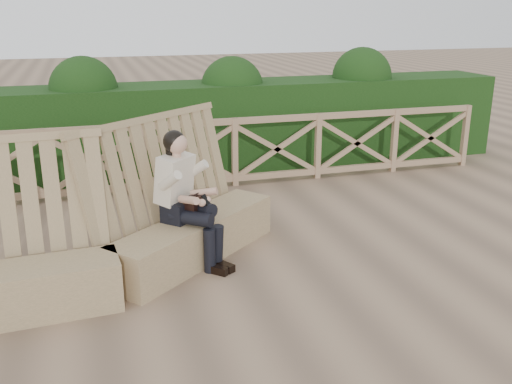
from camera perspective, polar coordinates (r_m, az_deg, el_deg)
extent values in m
plane|color=brown|center=(5.95, -0.15, -9.54)|extent=(60.00, 60.00, 0.00)
cube|color=olive|center=(6.55, -6.11, -4.64)|extent=(2.11, 1.85, 0.49)
cube|color=olive|center=(6.52, -8.10, 0.56)|extent=(2.08, 1.82, 1.60)
cube|color=black|center=(6.40, -7.62, -1.80)|extent=(0.46, 0.46, 0.23)
cube|color=beige|center=(6.32, -8.13, 1.34)|extent=(0.51, 0.51, 0.55)
sphere|color=tan|center=(6.19, -7.91, 4.82)|extent=(0.31, 0.31, 0.22)
sphere|color=black|center=(6.20, -8.19, 5.05)|extent=(0.34, 0.34, 0.24)
cylinder|color=black|center=(6.21, -6.48, -2.58)|extent=(0.45, 0.46, 0.16)
cylinder|color=black|center=(6.33, -5.78, -1.45)|extent=(0.45, 0.46, 0.17)
cylinder|color=black|center=(6.21, -4.67, -5.90)|extent=(0.18, 0.18, 0.49)
cylinder|color=black|center=(6.29, -3.87, -5.53)|extent=(0.18, 0.18, 0.49)
cube|color=black|center=(6.24, -3.89, -7.78)|extent=(0.24, 0.25, 0.08)
cube|color=black|center=(6.31, -3.21, -7.46)|extent=(0.24, 0.25, 0.08)
cube|color=black|center=(6.27, -6.15, -1.12)|extent=(0.27, 0.27, 0.16)
cube|color=black|center=(6.15, -4.99, -0.88)|extent=(0.12, 0.12, 0.13)
cube|color=#7F634A|center=(8.85, -6.71, 6.79)|extent=(10.10, 0.07, 0.10)
cube|color=#7F634A|center=(9.08, -6.50, 1.02)|extent=(10.10, 0.07, 0.10)
cube|color=black|center=(10.07, -7.89, 6.36)|extent=(12.00, 1.20, 1.50)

